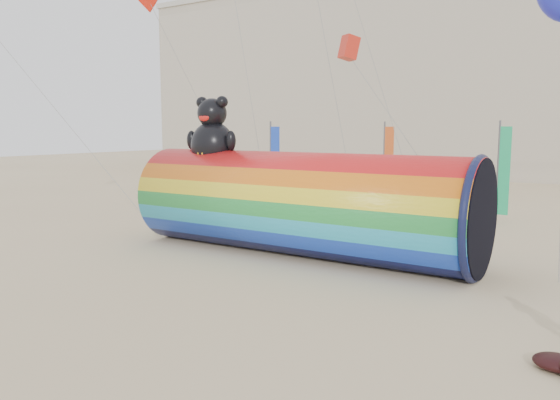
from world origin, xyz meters
The scene contains 4 objects.
ground centered at (0.00, 0.00, 0.00)m, with size 160.00×160.00×0.00m, color #CCB58C.
hotel_building centered at (-12.00, 45.95, 10.31)m, with size 60.40×15.40×20.60m.
windsock_assembly centered at (-0.14, 3.85, 2.06)m, with size 13.48×4.11×6.21m.
festival_banners centered at (-1.23, 14.84, 2.64)m, with size 12.30×4.86×5.20m.
Camera 1 is at (10.42, -13.83, 4.81)m, focal length 35.00 mm.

